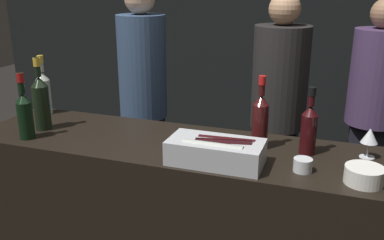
# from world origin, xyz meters

# --- Properties ---
(wall_back_chalkboard) EXTENTS (6.40, 0.06, 2.80)m
(wall_back_chalkboard) POSITION_xyz_m (0.00, 2.74, 1.40)
(wall_back_chalkboard) COLOR black
(wall_back_chalkboard) RESTS_ON ground_plane
(bar_counter) EXTENTS (2.27, 0.58, 0.98)m
(bar_counter) POSITION_xyz_m (0.00, 0.29, 0.49)
(bar_counter) COLOR black
(bar_counter) RESTS_ON ground_plane
(ice_bin_with_bottles) EXTENTS (0.42, 0.20, 0.12)m
(ice_bin_with_bottles) POSITION_xyz_m (0.19, 0.12, 1.04)
(ice_bin_with_bottles) COLOR #B7BABF
(ice_bin_with_bottles) RESTS_ON bar_counter
(bowl_white) EXTENTS (0.15, 0.15, 0.07)m
(bowl_white) POSITION_xyz_m (0.79, 0.13, 1.01)
(bowl_white) COLOR silver
(bowl_white) RESTS_ON bar_counter
(wine_glass) EXTENTS (0.08, 0.08, 0.14)m
(wine_glass) POSITION_xyz_m (0.81, 0.41, 1.08)
(wine_glass) COLOR silver
(wine_glass) RESTS_ON bar_counter
(candle_votive) EXTENTS (0.08, 0.08, 0.06)m
(candle_votive) POSITION_xyz_m (0.55, 0.17, 1.01)
(candle_votive) COLOR silver
(candle_votive) RESTS_ON bar_counter
(champagne_bottle) EXTENTS (0.09, 0.09, 0.39)m
(champagne_bottle) POSITION_xyz_m (-0.83, 0.25, 1.14)
(champagne_bottle) COLOR black
(champagne_bottle) RESTS_ON bar_counter
(rose_wine_bottle) EXTENTS (0.08, 0.08, 0.35)m
(rose_wine_bottle) POSITION_xyz_m (-1.00, 0.49, 1.12)
(rose_wine_bottle) COLOR #9EA899
(rose_wine_bottle) RESTS_ON bar_counter
(red_wine_bottle_black_foil) EXTENTS (0.07, 0.07, 0.32)m
(red_wine_bottle_black_foil) POSITION_xyz_m (0.55, 0.37, 1.11)
(red_wine_bottle_black_foil) COLOR black
(red_wine_bottle_black_foil) RESTS_ON bar_counter
(red_wine_bottle_burgundy) EXTENTS (0.08, 0.08, 0.34)m
(red_wine_bottle_burgundy) POSITION_xyz_m (-0.82, 0.10, 1.11)
(red_wine_bottle_burgundy) COLOR black
(red_wine_bottle_burgundy) RESTS_ON bar_counter
(red_wine_bottle_tall) EXTENTS (0.08, 0.08, 0.35)m
(red_wine_bottle_tall) POSITION_xyz_m (0.33, 0.37, 1.12)
(red_wine_bottle_tall) COLOR #380F0F
(red_wine_bottle_tall) RESTS_ON bar_counter
(person_in_hoodie) EXTENTS (0.38, 0.38, 1.63)m
(person_in_hoodie) POSITION_xyz_m (0.91, 1.72, 0.90)
(person_in_hoodie) COLOR black
(person_in_hoodie) RESTS_ON ground_plane
(person_blond_tee) EXTENTS (0.38, 0.38, 1.67)m
(person_blond_tee) POSITION_xyz_m (0.27, 1.36, 0.92)
(person_blond_tee) COLOR black
(person_blond_tee) RESTS_ON ground_plane
(person_grey_polo) EXTENTS (0.34, 0.34, 1.73)m
(person_grey_polo) POSITION_xyz_m (-0.68, 1.17, 0.97)
(person_grey_polo) COLOR black
(person_grey_polo) RESTS_ON ground_plane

